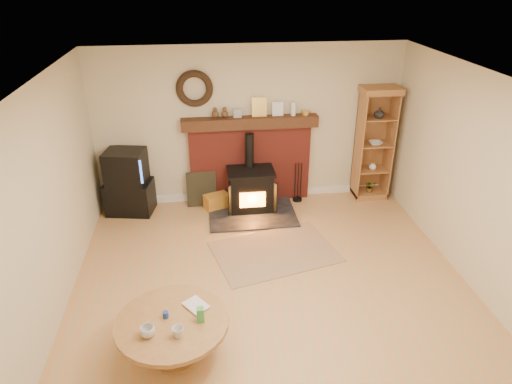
{
  "coord_description": "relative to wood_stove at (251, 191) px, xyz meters",
  "views": [
    {
      "loc": [
        -0.77,
        -4.34,
        3.68
      ],
      "look_at": [
        -0.11,
        1.0,
        0.97
      ],
      "focal_mm": 32.0,
      "sensor_mm": 36.0,
      "label": 1
    }
  ],
  "objects": [
    {
      "name": "tv_unit",
      "position": [
        -1.97,
        0.2,
        0.17
      ],
      "size": [
        0.81,
        0.63,
        1.07
      ],
      "color": "black",
      "rests_on": "ground"
    },
    {
      "name": "firelog_box",
      "position": [
        -0.56,
        0.13,
        -0.22
      ],
      "size": [
        0.46,
        0.38,
        0.25
      ],
      "primitive_type": "cube",
      "rotation": [
        0.0,
        0.0,
        0.4
      ],
      "color": "yellow",
      "rests_on": "ground"
    },
    {
      "name": "fire_tools",
      "position": [
        0.83,
        0.23,
        -0.21
      ],
      "size": [
        0.16,
        0.16,
        0.7
      ],
      "color": "black",
      "rests_on": "ground"
    },
    {
      "name": "room_shell",
      "position": [
        0.02,
        -2.18,
        1.37
      ],
      "size": [
        5.02,
        5.52,
        2.61
      ],
      "color": "beige",
      "rests_on": "ground"
    },
    {
      "name": "ground",
      "position": [
        0.03,
        -2.27,
        -0.34
      ],
      "size": [
        5.5,
        5.5,
        0.0
      ],
      "primitive_type": "plane",
      "color": "tan",
      "rests_on": "ground"
    },
    {
      "name": "chimney_breast",
      "position": [
        0.03,
        0.4,
        0.46
      ],
      "size": [
        2.2,
        0.22,
        1.78
      ],
      "color": "maroon",
      "rests_on": "ground"
    },
    {
      "name": "wood_stove",
      "position": [
        0.0,
        0.0,
        0.0
      ],
      "size": [
        1.4,
        1.0,
        1.27
      ],
      "color": "black",
      "rests_on": "ground"
    },
    {
      "name": "curio_cabinet",
      "position": [
        2.11,
        0.28,
        0.62
      ],
      "size": [
        0.62,
        0.45,
        1.93
      ],
      "color": "#975F31",
      "rests_on": "ground"
    },
    {
      "name": "area_rug",
      "position": [
        0.19,
        -1.28,
        -0.34
      ],
      "size": [
        1.9,
        1.53,
        0.01
      ],
      "primitive_type": "cube",
      "rotation": [
        0.0,
        0.0,
        0.25
      ],
      "color": "brown",
      "rests_on": "ground"
    },
    {
      "name": "leaning_painting",
      "position": [
        -0.8,
        0.28,
        -0.05
      ],
      "size": [
        0.49,
        0.13,
        0.59
      ],
      "primitive_type": "cube",
      "rotation": [
        -0.17,
        0.0,
        0.0
      ],
      "color": "black",
      "rests_on": "ground"
    },
    {
      "name": "coffee_table",
      "position": [
        -1.14,
        -3.05,
        0.05
      ],
      "size": [
        1.14,
        1.14,
        0.64
      ],
      "color": "brown",
      "rests_on": "ground"
    }
  ]
}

